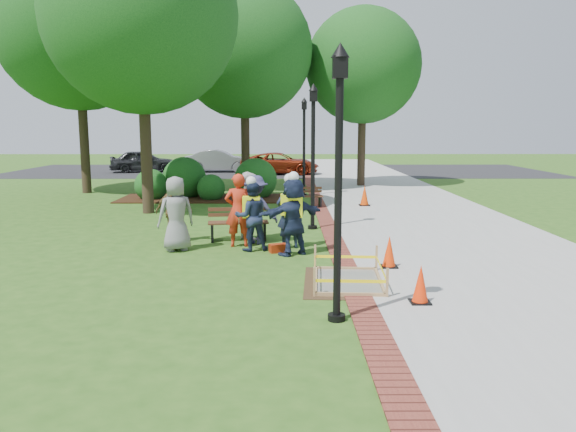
{
  "coord_description": "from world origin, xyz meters",
  "views": [
    {
      "loc": [
        0.44,
        -11.51,
        3.05
      ],
      "look_at": [
        0.5,
        1.2,
        1.0
      ],
      "focal_mm": 35.0,
      "sensor_mm": 36.0,
      "label": 1
    }
  ],
  "objects_px": {
    "cone_front": "(421,285)",
    "hivis_worker_a": "(293,214)",
    "wet_concrete_pad": "(348,271)",
    "lamp_near": "(339,164)",
    "bench_near": "(238,230)",
    "hivis_worker_c": "(251,214)",
    "hivis_worker_b": "(289,211)"
  },
  "relations": [
    {
      "from": "hivis_worker_a",
      "to": "hivis_worker_c",
      "type": "distance_m",
      "value": 1.13
    },
    {
      "from": "wet_concrete_pad",
      "to": "hivis_worker_c",
      "type": "height_order",
      "value": "hivis_worker_c"
    },
    {
      "from": "wet_concrete_pad",
      "to": "hivis_worker_c",
      "type": "xyz_separation_m",
      "value": [
        -2.06,
        2.9,
        0.68
      ]
    },
    {
      "from": "hivis_worker_a",
      "to": "hivis_worker_b",
      "type": "xyz_separation_m",
      "value": [
        -0.1,
        0.76,
        -0.05
      ]
    },
    {
      "from": "cone_front",
      "to": "hivis_worker_a",
      "type": "distance_m",
      "value": 4.36
    },
    {
      "from": "wet_concrete_pad",
      "to": "bench_near",
      "type": "xyz_separation_m",
      "value": [
        -2.49,
        4.15,
        0.04
      ]
    },
    {
      "from": "bench_near",
      "to": "hivis_worker_c",
      "type": "xyz_separation_m",
      "value": [
        0.43,
        -1.25,
        0.64
      ]
    },
    {
      "from": "bench_near",
      "to": "lamp_near",
      "type": "height_order",
      "value": "lamp_near"
    },
    {
      "from": "hivis_worker_c",
      "to": "lamp_near",
      "type": "bearing_deg",
      "value": -71.98
    },
    {
      "from": "hivis_worker_b",
      "to": "hivis_worker_c",
      "type": "distance_m",
      "value": 0.97
    },
    {
      "from": "wet_concrete_pad",
      "to": "hivis_worker_c",
      "type": "bearing_deg",
      "value": 125.37
    },
    {
      "from": "cone_front",
      "to": "hivis_worker_a",
      "type": "height_order",
      "value": "hivis_worker_a"
    },
    {
      "from": "lamp_near",
      "to": "hivis_worker_b",
      "type": "distance_m",
      "value": 5.6
    },
    {
      "from": "wet_concrete_pad",
      "to": "cone_front",
      "type": "height_order",
      "value": "cone_front"
    },
    {
      "from": "bench_near",
      "to": "hivis_worker_a",
      "type": "distance_m",
      "value": 2.37
    },
    {
      "from": "bench_near",
      "to": "lamp_near",
      "type": "relative_size",
      "value": 0.39
    },
    {
      "from": "wet_concrete_pad",
      "to": "hivis_worker_c",
      "type": "distance_m",
      "value": 3.62
    },
    {
      "from": "wet_concrete_pad",
      "to": "lamp_near",
      "type": "xyz_separation_m",
      "value": [
        -0.42,
        -2.15,
        2.25
      ]
    },
    {
      "from": "lamp_near",
      "to": "hivis_worker_b",
      "type": "height_order",
      "value": "lamp_near"
    },
    {
      "from": "bench_near",
      "to": "hivis_worker_b",
      "type": "relative_size",
      "value": 0.88
    },
    {
      "from": "hivis_worker_c",
      "to": "wet_concrete_pad",
      "type": "bearing_deg",
      "value": -54.63
    },
    {
      "from": "hivis_worker_a",
      "to": "hivis_worker_c",
      "type": "height_order",
      "value": "hivis_worker_a"
    },
    {
      "from": "wet_concrete_pad",
      "to": "lamp_near",
      "type": "relative_size",
      "value": 0.56
    },
    {
      "from": "bench_near",
      "to": "hivis_worker_b",
      "type": "bearing_deg",
      "value": -35.53
    },
    {
      "from": "wet_concrete_pad",
      "to": "cone_front",
      "type": "xyz_separation_m",
      "value": [
        1.11,
        -1.32,
        0.1
      ]
    },
    {
      "from": "wet_concrete_pad",
      "to": "bench_near",
      "type": "distance_m",
      "value": 4.84
    },
    {
      "from": "wet_concrete_pad",
      "to": "cone_front",
      "type": "bearing_deg",
      "value": -50.04
    },
    {
      "from": "hivis_worker_a",
      "to": "hivis_worker_b",
      "type": "height_order",
      "value": "hivis_worker_a"
    },
    {
      "from": "hivis_worker_c",
      "to": "bench_near",
      "type": "bearing_deg",
      "value": 109.08
    },
    {
      "from": "bench_near",
      "to": "hivis_worker_a",
      "type": "bearing_deg",
      "value": -49.89
    },
    {
      "from": "cone_front",
      "to": "hivis_worker_b",
      "type": "relative_size",
      "value": 0.37
    },
    {
      "from": "bench_near",
      "to": "hivis_worker_b",
      "type": "height_order",
      "value": "hivis_worker_b"
    }
  ]
}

